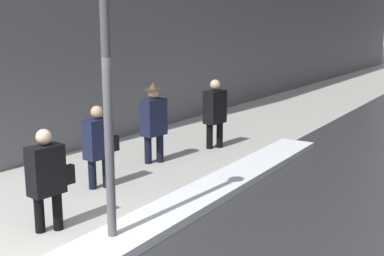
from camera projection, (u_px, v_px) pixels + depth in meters
The scene contains 7 objects.
sidewalk_slab at pixel (309, 102), 19.00m from camera, with size 4.00×80.00×0.01m.
snow_bank_curb at pixel (217, 187), 8.59m from camera, with size 0.82×8.05×0.14m.
lamp_post at pixel (106, 60), 5.96m from camera, with size 0.28×0.28×4.03m.
pedestrian_with_shoulder_bag at pixel (47, 176), 6.74m from camera, with size 0.34×0.71×1.50m.
pedestrian_trailing at pixel (99, 143), 8.59m from camera, with size 0.35×0.72×1.52m.
pedestrian_in_fedora at pixel (154, 120), 10.20m from camera, with size 0.38×0.57×1.75m.
pedestrian_in_glasses at pixel (215, 111), 11.49m from camera, with size 0.38×0.58×1.67m.
Camera 1 is at (4.31, -3.31, 2.85)m, focal length 45.00 mm.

